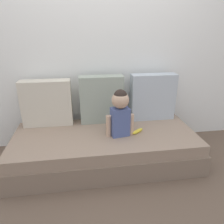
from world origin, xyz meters
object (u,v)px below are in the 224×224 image
object	(u,v)px
toddler	(120,111)
throw_pillow_center	(102,99)
couch	(105,148)
throw_pillow_left	(47,103)
throw_pillow_right	(153,97)
banana	(138,131)

from	to	relation	value
toddler	throw_pillow_center	bearing A→B (deg)	111.60
couch	throw_pillow_center	bearing A→B (deg)	90.00
throw_pillow_center	throw_pillow_left	bearing A→B (deg)	180.00
throw_pillow_left	throw_pillow_center	xyz separation A→B (m)	(0.63, 0.00, 0.01)
throw_pillow_right	banana	distance (m)	0.53
couch	banana	bearing A→B (deg)	-5.77
throw_pillow_right	banana	bearing A→B (deg)	-126.73
couch	banana	size ratio (longest dim) A/B	12.02
couch	throw_pillow_center	distance (m)	0.57
throw_pillow_left	throw_pillow_right	distance (m)	1.27
throw_pillow_left	throw_pillow_center	distance (m)	0.63
banana	throw_pillow_center	bearing A→B (deg)	134.00
throw_pillow_left	toddler	size ratio (longest dim) A/B	1.11
throw_pillow_center	throw_pillow_right	world-z (taller)	throw_pillow_right
throw_pillow_left	throw_pillow_right	size ratio (longest dim) A/B	1.00
banana	toddler	bearing A→B (deg)	-174.39
throw_pillow_center	banana	world-z (taller)	throw_pillow_center
couch	throw_pillow_left	world-z (taller)	throw_pillow_left
couch	throw_pillow_right	bearing A→B (deg)	27.79
couch	throw_pillow_right	xyz separation A→B (m)	(0.63, 0.33, 0.46)
banana	throw_pillow_right	bearing A→B (deg)	53.27
throw_pillow_center	banana	distance (m)	0.58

